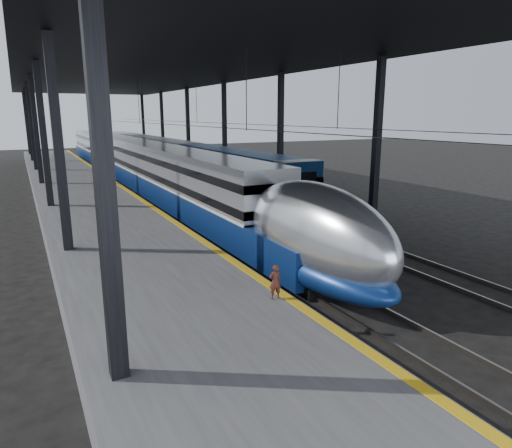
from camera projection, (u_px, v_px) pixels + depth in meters
ground at (259, 290)px, 16.36m from camera, size 160.00×160.00×0.00m
platform at (82, 197)px, 31.97m from camera, size 6.00×80.00×1.00m
yellow_strip at (123, 187)px, 33.10m from camera, size 0.30×80.00×0.01m
rails at (191, 194)px, 35.63m from camera, size 6.52×80.00×0.16m
canopy at (152, 72)px, 32.37m from camera, size 18.00×75.00×9.47m
tgv_train at (137, 165)px, 40.16m from camera, size 2.77×65.20×3.96m
second_train at (166, 156)px, 49.38m from camera, size 2.61×56.05×3.60m
child at (275, 282)px, 12.93m from camera, size 0.40×0.29×1.02m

